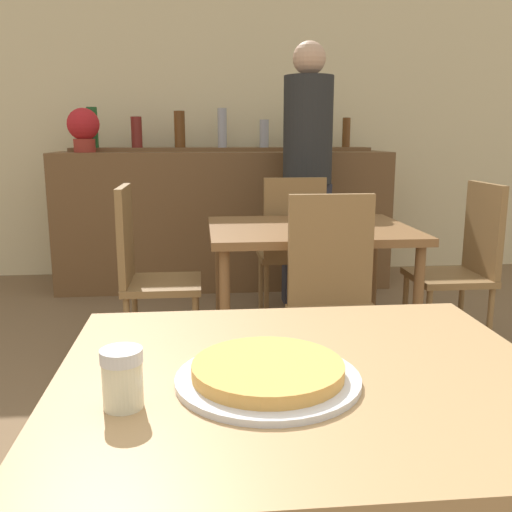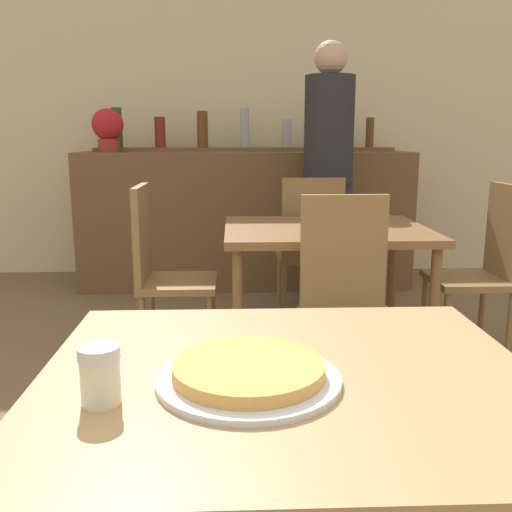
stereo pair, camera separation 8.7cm
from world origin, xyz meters
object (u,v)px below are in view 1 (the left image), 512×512
Objects in this scene: chair_far_side_front at (335,292)px; potted_plant at (83,128)px; pizza_tray at (268,373)px; person_standing at (307,165)px; chair_far_side_left at (145,266)px; chair_far_side_right at (465,259)px; chair_far_side_back at (292,243)px; cheese_shaker at (122,378)px.

chair_far_side_front is 2.69m from potted_plant.
chair_far_side_front is 2.92× the size of pizza_tray.
person_standing reaches higher than chair_far_side_front.
chair_far_side_right is (1.73, 0.00, 0.00)m from chair_far_side_left.
chair_far_side_front is at bearing -96.19° from person_standing.
chair_far_side_front is 2.89× the size of potted_plant.
person_standing is 1.72m from potted_plant.
chair_far_side_back is at bearing 79.91° from pizza_tray.
pizza_tray is (-0.46, -1.42, 0.26)m from chair_far_side_front.
person_standing is at bearing -18.20° from potted_plant.
chair_far_side_front and chair_far_side_right have the same top height.
chair_far_side_left is at bearing 145.90° from chair_far_side_front.
chair_far_side_back is at bearing -34.41° from potted_plant.
chair_far_side_front is at bearing -55.90° from chair_far_side_right.
chair_far_side_back is at bearing 75.26° from cheese_shaker.
cheese_shaker is 3.74m from potted_plant.
chair_far_side_right is 2.41m from pizza_tray.
potted_plant is at bearing 105.29° from pizza_tray.
potted_plant is (-0.98, 3.57, 0.46)m from pizza_tray.
chair_far_side_front is at bearing 64.83° from cheese_shaker.
potted_plant is at bearing -124.29° from chair_far_side_right.
potted_plant is at bearing 161.80° from person_standing.
chair_far_side_left is 0.52× the size of person_standing.
chair_far_side_front is 1.67m from cheese_shaker.
chair_far_side_back is 1.04m from chair_far_side_right.
chair_far_side_front is 1.00× the size of chair_far_side_back.
chair_far_side_back and chair_far_side_left have the same top height.
potted_plant is at bearing 20.05° from chair_far_side_left.
chair_far_side_right is 2.61m from cheese_shaker.
chair_far_side_back is 0.52× the size of person_standing.
chair_far_side_left is 9.81× the size of cheese_shaker.
chair_far_side_back is 1.00× the size of chair_far_side_right.
person_standing reaches higher than pizza_tray.
chair_far_side_front is at bearing 90.00° from chair_far_side_back.
potted_plant is at bearing 101.45° from cheese_shaker.
cheese_shaker is at bearing -115.17° from chair_far_side_front.
potted_plant reaches higher than chair_far_side_left.
chair_far_side_right is at bearing -34.29° from potted_plant.
person_standing is (0.64, 3.04, 0.20)m from pizza_tray.
cheese_shaker is at bearing -105.71° from person_standing.
potted_plant reaches higher than pizza_tray.
pizza_tray is at bearing -74.71° from potted_plant.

